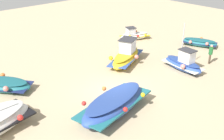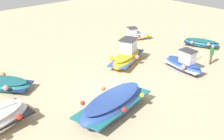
{
  "view_description": "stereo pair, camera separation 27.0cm",
  "coord_description": "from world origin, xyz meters",
  "px_view_note": "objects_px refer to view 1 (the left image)",
  "views": [
    {
      "loc": [
        10.83,
        11.53,
        9.14
      ],
      "look_at": [
        -0.9,
        -1.33,
        0.9
      ],
      "focal_mm": 43.36,
      "sensor_mm": 36.0,
      "label": 1
    },
    {
      "loc": [
        10.63,
        11.71,
        9.14
      ],
      "look_at": [
        -0.9,
        -1.33,
        0.9
      ],
      "focal_mm": 43.36,
      "sensor_mm": 36.0,
      "label": 2
    }
  ],
  "objects_px": {
    "fishing_boat_7": "(114,104)",
    "person_walking": "(211,53)",
    "fishing_boat_2": "(126,56)",
    "fishing_boat_4": "(134,35)",
    "fishing_boat_3": "(5,85)",
    "fishing_boat_5": "(200,42)",
    "fishing_boat_0": "(183,63)"
  },
  "relations": [
    {
      "from": "fishing_boat_2",
      "to": "person_walking",
      "type": "relative_size",
      "value": 2.88
    },
    {
      "from": "fishing_boat_4",
      "to": "person_walking",
      "type": "relative_size",
      "value": 2.03
    },
    {
      "from": "fishing_boat_3",
      "to": "person_walking",
      "type": "bearing_deg",
      "value": -152.38
    },
    {
      "from": "fishing_boat_0",
      "to": "fishing_boat_5",
      "type": "height_order",
      "value": "fishing_boat_0"
    },
    {
      "from": "fishing_boat_0",
      "to": "fishing_boat_2",
      "type": "distance_m",
      "value": 4.63
    },
    {
      "from": "fishing_boat_3",
      "to": "fishing_boat_0",
      "type": "bearing_deg",
      "value": -154.71
    },
    {
      "from": "fishing_boat_7",
      "to": "person_walking",
      "type": "height_order",
      "value": "person_walking"
    },
    {
      "from": "fishing_boat_3",
      "to": "fishing_boat_5",
      "type": "height_order",
      "value": "fishing_boat_3"
    },
    {
      "from": "fishing_boat_2",
      "to": "fishing_boat_5",
      "type": "xyz_separation_m",
      "value": [
        -8.14,
        1.93,
        -0.29
      ]
    },
    {
      "from": "fishing_boat_7",
      "to": "person_walking",
      "type": "relative_size",
      "value": 3.36
    },
    {
      "from": "fishing_boat_3",
      "to": "fishing_boat_5",
      "type": "relative_size",
      "value": 1.11
    },
    {
      "from": "fishing_boat_3",
      "to": "fishing_boat_7",
      "type": "bearing_deg",
      "value": 171.22
    },
    {
      "from": "fishing_boat_0",
      "to": "fishing_boat_4",
      "type": "relative_size",
      "value": 1.12
    },
    {
      "from": "fishing_boat_0",
      "to": "fishing_boat_3",
      "type": "relative_size",
      "value": 0.96
    },
    {
      "from": "fishing_boat_0",
      "to": "fishing_boat_2",
      "type": "height_order",
      "value": "fishing_boat_0"
    },
    {
      "from": "fishing_boat_2",
      "to": "fishing_boat_3",
      "type": "bearing_deg",
      "value": 142.17
    },
    {
      "from": "fishing_boat_3",
      "to": "fishing_boat_4",
      "type": "relative_size",
      "value": 1.16
    },
    {
      "from": "fishing_boat_0",
      "to": "fishing_boat_5",
      "type": "bearing_deg",
      "value": 115.34
    },
    {
      "from": "fishing_boat_4",
      "to": "fishing_boat_0",
      "type": "bearing_deg",
      "value": 92.64
    },
    {
      "from": "fishing_boat_0",
      "to": "fishing_boat_5",
      "type": "relative_size",
      "value": 1.07
    },
    {
      "from": "fishing_boat_5",
      "to": "person_walking",
      "type": "xyz_separation_m",
      "value": [
        3.12,
        2.81,
        0.59
      ]
    },
    {
      "from": "fishing_boat_2",
      "to": "fishing_boat_4",
      "type": "bearing_deg",
      "value": 12.84
    },
    {
      "from": "fishing_boat_2",
      "to": "fishing_boat_3",
      "type": "height_order",
      "value": "fishing_boat_2"
    },
    {
      "from": "fishing_boat_2",
      "to": "person_walking",
      "type": "height_order",
      "value": "fishing_boat_2"
    },
    {
      "from": "fishing_boat_5",
      "to": "fishing_boat_3",
      "type": "bearing_deg",
      "value": 55.16
    },
    {
      "from": "fishing_boat_3",
      "to": "fishing_boat_5",
      "type": "xyz_separation_m",
      "value": [
        -17.5,
        4.2,
        -0.05
      ]
    },
    {
      "from": "fishing_boat_3",
      "to": "fishing_boat_4",
      "type": "distance_m",
      "value": 14.37
    },
    {
      "from": "fishing_boat_2",
      "to": "fishing_boat_7",
      "type": "distance_m",
      "value": 7.4
    },
    {
      "from": "fishing_boat_7",
      "to": "person_walking",
      "type": "distance_m",
      "value": 10.74
    },
    {
      "from": "fishing_boat_0",
      "to": "person_walking",
      "type": "height_order",
      "value": "fishing_boat_0"
    },
    {
      "from": "fishing_boat_3",
      "to": "person_walking",
      "type": "xyz_separation_m",
      "value": [
        -14.38,
        7.01,
        0.54
      ]
    },
    {
      "from": "fishing_boat_2",
      "to": "fishing_boat_7",
      "type": "bearing_deg",
      "value": -164.73
    }
  ]
}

